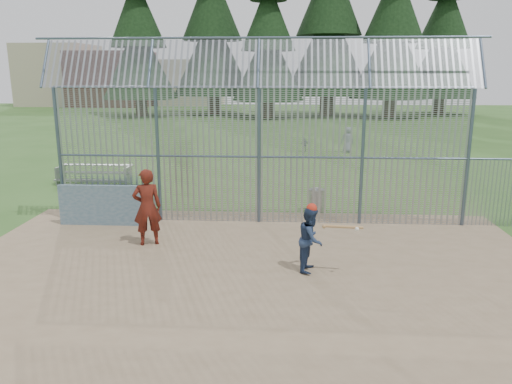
# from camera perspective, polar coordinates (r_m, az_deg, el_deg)

# --- Properties ---
(ground) EXTENTS (120.00, 120.00, 0.00)m
(ground) POSITION_cam_1_polar(r_m,az_deg,el_deg) (11.80, -0.58, -8.44)
(ground) COLOR #2D511E
(ground) RESTS_ON ground
(dirt_infield) EXTENTS (14.00, 10.00, 0.02)m
(dirt_infield) POSITION_cam_1_polar(r_m,az_deg,el_deg) (11.34, -0.75, -9.34)
(dirt_infield) COLOR #756047
(dirt_infield) RESTS_ON ground
(dugout_wall) EXTENTS (2.50, 0.12, 1.20)m
(dugout_wall) POSITION_cam_1_polar(r_m,az_deg,el_deg) (15.30, -17.26, -1.45)
(dugout_wall) COLOR #38566B
(dugout_wall) RESTS_ON dirt_infield
(batter) EXTENTS (0.71, 0.82, 1.48)m
(batter) POSITION_cam_1_polar(r_m,az_deg,el_deg) (11.33, 6.29, -5.38)
(batter) COLOR #22314F
(batter) RESTS_ON dirt_infield
(onlooker) EXTENTS (0.85, 0.70, 2.01)m
(onlooker) POSITION_cam_1_polar(r_m,az_deg,el_deg) (13.18, -12.33, -1.69)
(onlooker) COLOR maroon
(onlooker) RESTS_ON dirt_infield
(bg_kid_standing) EXTENTS (0.78, 0.57, 1.47)m
(bg_kid_standing) POSITION_cam_1_polar(r_m,az_deg,el_deg) (28.50, 10.41, 5.90)
(bg_kid_standing) COLOR slate
(bg_kid_standing) RESTS_ON ground
(bg_kid_seated) EXTENTS (0.47, 0.23, 0.78)m
(bg_kid_seated) POSITION_cam_1_polar(r_m,az_deg,el_deg) (28.62, 5.59, 5.40)
(bg_kid_seated) COLOR slate
(bg_kid_seated) RESTS_ON ground
(batting_gear) EXTENTS (1.24, 0.52, 0.53)m
(batting_gear) POSITION_cam_1_polar(r_m,az_deg,el_deg) (11.11, 7.37, -2.47)
(batting_gear) COLOR #B42818
(batting_gear) RESTS_ON ground
(trash_can) EXTENTS (0.56, 0.56, 0.82)m
(trash_can) POSITION_cam_1_polar(r_m,az_deg,el_deg) (16.23, 6.89, -0.96)
(trash_can) COLOR gray
(trash_can) RESTS_ON ground
(bleacher) EXTENTS (3.00, 0.95, 0.72)m
(bleacher) POSITION_cam_1_polar(r_m,az_deg,el_deg) (21.24, -18.01, 2.01)
(bleacher) COLOR slate
(bleacher) RESTS_ON ground
(backstop_fence) EXTENTS (20.09, 0.81, 5.30)m
(backstop_fence) POSITION_cam_1_polar(r_m,az_deg,el_deg) (14.53, 7.51, 5.29)
(backstop_fence) COLOR #47566B
(backstop_fence) RESTS_ON ground
(conifer_row) EXTENTS (38.48, 12.26, 20.20)m
(conifer_row) POSITION_cam_1_polar(r_m,az_deg,el_deg) (52.83, 4.93, 20.49)
(conifer_row) COLOR #332319
(conifer_row) RESTS_ON ground
(distant_buildings) EXTENTS (26.50, 10.50, 8.00)m
(distant_buildings) POSITION_cam_1_polar(r_m,az_deg,el_deg) (71.54, -16.58, 12.36)
(distant_buildings) COLOR brown
(distant_buildings) RESTS_ON ground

